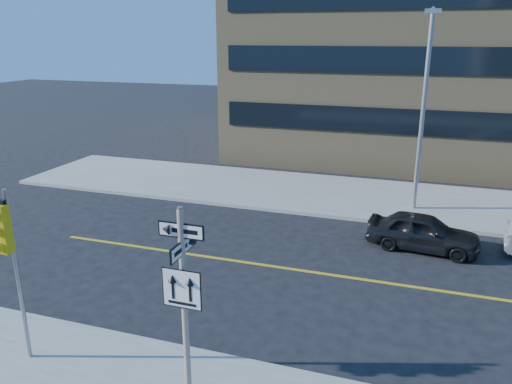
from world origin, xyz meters
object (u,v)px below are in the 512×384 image
(traffic_signal, at_px, (6,243))
(streetlight_a, at_px, (424,99))
(sign_pole, at_px, (184,295))
(parked_car_a, at_px, (423,232))

(traffic_signal, height_order, streetlight_a, streetlight_a)
(sign_pole, distance_m, traffic_signal, 4.05)
(sign_pole, bearing_deg, traffic_signal, -177.89)
(traffic_signal, bearing_deg, parked_car_a, 48.99)
(streetlight_a, bearing_deg, parked_car_a, -84.04)
(sign_pole, height_order, streetlight_a, streetlight_a)
(traffic_signal, bearing_deg, streetlight_a, 59.20)
(parked_car_a, bearing_deg, streetlight_a, 11.98)
(sign_pole, relative_size, traffic_signal, 1.02)
(sign_pole, height_order, traffic_signal, sign_pole)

